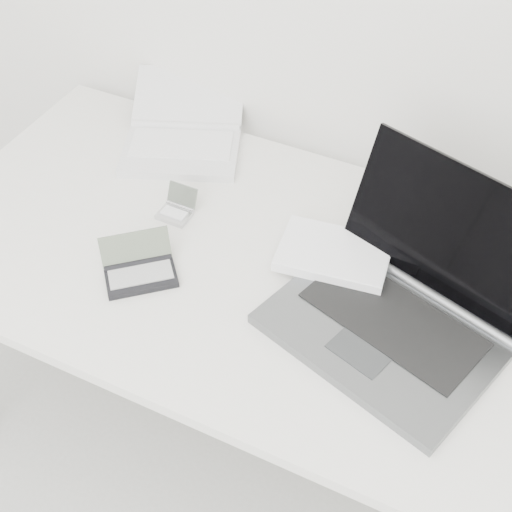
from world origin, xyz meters
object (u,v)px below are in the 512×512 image
at_px(desk, 276,282).
at_px(netbook_open_white, 183,135).
at_px(palmtop_charcoal, 140,270).
at_px(laptop_large, 389,296).

height_order(desk, netbook_open_white, netbook_open_white).
xyz_separation_m(netbook_open_white, palmtop_charcoal, (0.15, -0.44, -0.01)).
bearing_deg(netbook_open_white, palmtop_charcoal, -93.30).
height_order(netbook_open_white, palmtop_charcoal, netbook_open_white).
bearing_deg(laptop_large, palmtop_charcoal, -147.48).
distance_m(netbook_open_white, palmtop_charcoal, 0.46).
xyz_separation_m(desk, laptop_large, (0.25, -0.01, 0.09)).
relative_size(desk, netbook_open_white, 3.60).
xyz_separation_m(desk, netbook_open_white, (-0.40, 0.30, 0.07)).
relative_size(desk, laptop_large, 2.87).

